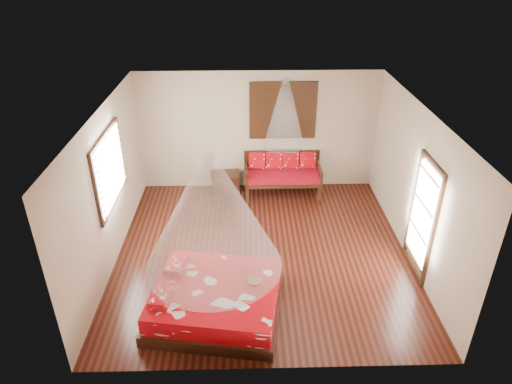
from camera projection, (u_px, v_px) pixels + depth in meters
room at (263, 187)px, 8.12m from camera, size 5.54×5.54×2.84m
bed at (215, 299)px, 7.25m from camera, size 2.27×2.12×0.63m
daybed at (282, 172)px, 10.64m from camera, size 1.78×0.79×0.94m
storage_chest at (226, 182)px, 10.81m from camera, size 0.71×0.54×0.47m
shutter_panel at (283, 111)px, 10.27m from camera, size 1.52×0.06×1.32m
window_left at (110, 169)px, 8.09m from camera, size 0.10×1.74×1.34m
glazed_door at (422, 219)px, 7.82m from camera, size 0.08×1.02×2.16m
wine_tray at (255, 279)px, 7.22m from camera, size 0.24×0.24×0.20m
mosquito_net_main at (212, 213)px, 6.48m from camera, size 2.07×2.07×1.80m
mosquito_net_daybed at (285, 113)px, 9.81m from camera, size 0.92×0.92×1.50m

